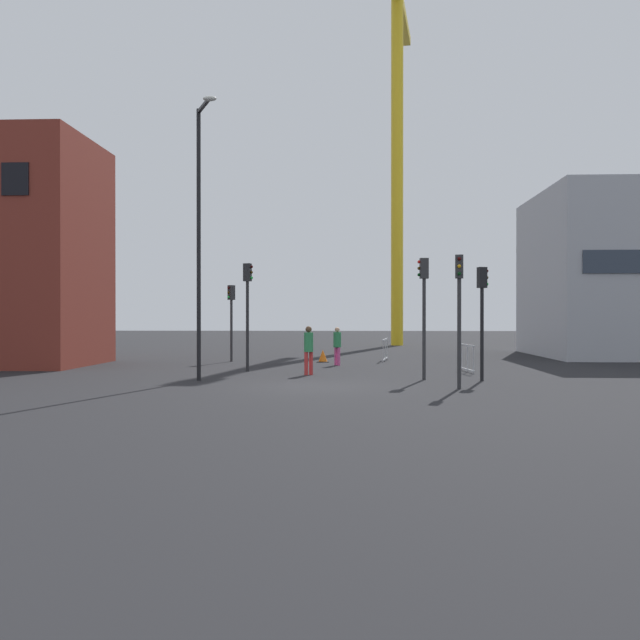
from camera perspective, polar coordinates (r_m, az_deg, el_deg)
The scene contains 14 objects.
ground at distance 21.86m, azimuth -0.44°, elevation -5.42°, with size 160.00×160.00×0.00m, color black.
office_block at distance 41.44m, azimuth 23.42°, elevation 3.41°, with size 9.03×10.42×8.86m.
construction_crane at distance 54.43m, azimuth 6.33°, elevation 15.90°, with size 3.07×14.25×26.57m.
streetlamp_tall at distance 23.97m, azimuth -9.76°, elevation 7.75°, with size 0.98×1.67×9.17m.
traffic_light_near at distance 27.66m, azimuth -5.92°, elevation 1.68°, with size 0.39×0.30×4.26m.
traffic_light_median at distance 24.13m, azimuth 13.08°, elevation 1.26°, with size 0.39×0.30×3.83m.
traffic_light_crosswalk at distance 24.20m, azimuth 8.46°, elevation 1.75°, with size 0.38×0.26×4.17m.
traffic_light_verge at distance 21.35m, azimuth 11.28°, elevation 1.69°, with size 0.28×0.38×4.02m.
traffic_light_far at distance 33.76m, azimuth -7.25°, elevation 0.82°, with size 0.36×0.37×3.66m.
pedestrian_walking at distance 25.91m, azimuth -0.94°, elevation -2.17°, with size 0.34×0.34×1.81m.
pedestrian_waiting at distance 30.91m, azimuth 1.41°, elevation -1.90°, with size 0.34×0.34×1.69m.
safety_barrier_rear at distance 34.14m, azimuth 5.34°, elevation -2.39°, with size 0.38×2.46×1.08m.
safety_barrier_right_run at distance 27.79m, azimuth 11.93°, elevation -3.03°, with size 0.27×1.83×1.08m.
traffic_cone_by_barrier at distance 33.15m, azimuth 0.23°, elevation -2.98°, with size 0.58×0.58×0.59m.
Camera 1 is at (1.22, -21.72, 2.20)m, focal length 39.26 mm.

